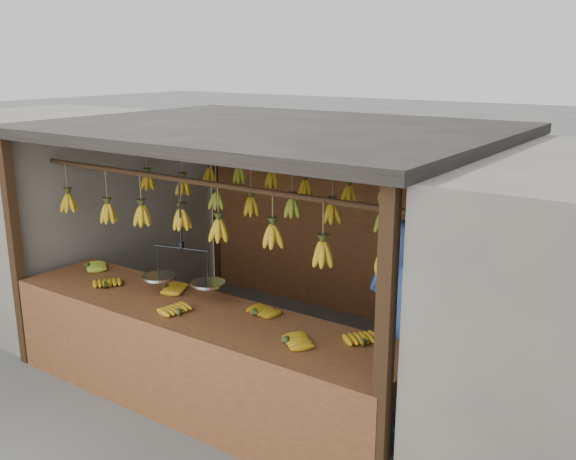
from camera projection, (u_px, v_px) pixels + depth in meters
The scene contains 8 objects.
ground at pixel (271, 357), 6.66m from camera, with size 80.00×80.00×0.00m, color #5B5B57.
stall at pixel (290, 165), 6.41m from camera, with size 4.30×3.30×2.40m.
neighbor_left at pixel (49, 205), 8.35m from camera, with size 3.00×3.00×2.30m, color slate.
counter at pixel (189, 335), 5.48m from camera, with size 3.91×0.89×0.96m.
hanging_bananas at pixel (271, 205), 6.24m from camera, with size 3.63×2.24×0.38m.
balance_scale at pixel (183, 275), 5.71m from camera, with size 0.78×0.42×0.93m.
vendor at pixel (400, 325), 5.24m from camera, with size 0.65×0.43×1.79m, color #3359A5.
bag_bundles at pixel (507, 267), 6.40m from camera, with size 0.08×0.26×1.23m.
Camera 1 is at (3.63, -4.89, 3.01)m, focal length 40.00 mm.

